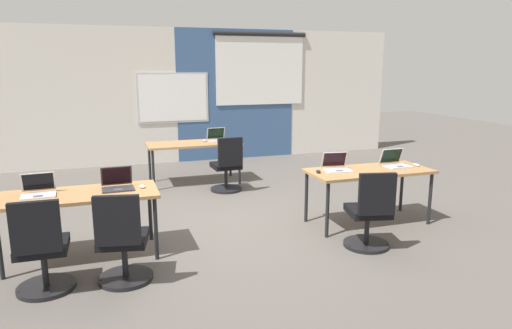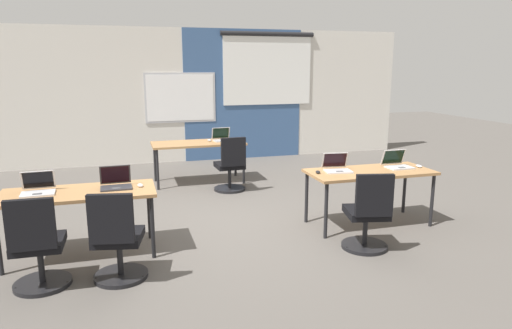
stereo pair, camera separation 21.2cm
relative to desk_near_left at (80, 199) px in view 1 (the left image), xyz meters
The scene contains 18 objects.
ground_plane 1.96m from the desk_near_left, 18.92° to the left, with size 24.00×24.00×0.00m.
back_wall_assembly 5.17m from the desk_near_left, 69.48° to the left, with size 10.00×0.27×2.80m.
desk_near_left is the anchor object (origin of this frame).
desk_near_right 3.50m from the desk_near_left, ahead, with size 1.60×0.70×0.72m.
desk_far_center 3.30m from the desk_near_left, 57.99° to the left, with size 1.60×0.70×0.72m.
laptop_near_left_end 0.41m from the desk_near_left, behind, with size 0.35×0.33×0.22m.
chair_near_left_end 0.84m from the desk_near_left, 113.39° to the right, with size 0.52×0.54×0.92m.
laptop_near_right_end 3.94m from the desk_near_left, ahead, with size 0.34×0.32×0.23m.
mouse_near_right_end 4.22m from the desk_near_left, ahead, with size 0.07×0.11×0.03m.
laptop_far_right 3.61m from the desk_near_left, 52.56° to the left, with size 0.35×0.33×0.23m.
mouse_far_right 3.47m from the desk_near_left, 55.65° to the left, with size 0.08×0.11×0.03m.
chair_far_right 3.01m from the desk_near_left, 43.92° to the left, with size 0.52×0.55×0.92m.
laptop_near_right_inner 3.09m from the desk_near_left, ahead, with size 0.37×0.36×0.22m.
mouse_near_right_inner 2.80m from the desk_near_left, ahead, with size 0.08×0.11×0.03m.
chair_near_right_inner 3.16m from the desk_near_left, 14.05° to the right, with size 0.53×0.58×0.92m.
laptop_near_left_inner 0.41m from the desk_near_left, ahead, with size 0.34×0.30×0.23m.
mouse_near_left_inner 0.65m from the desk_near_left, ahead, with size 0.08×0.11×0.03m.
chair_near_left_inner 0.90m from the desk_near_left, 63.40° to the right, with size 0.52×0.57×0.92m.
Camera 1 is at (-1.45, -5.57, 2.03)m, focal length 32.00 mm.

